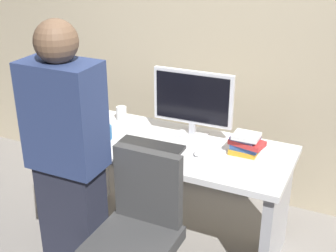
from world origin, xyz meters
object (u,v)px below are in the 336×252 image
Objects in this scene: cup_near_keyboard at (106,132)px; cup_by_monitor at (121,113)px; book_stack at (246,143)px; office_chair at (138,243)px; person_at_desk at (69,167)px; mouse at (199,152)px; desk at (171,173)px; keyboard at (151,145)px; monitor at (193,100)px.

cup_near_keyboard is 0.33m from cup_by_monitor.
book_stack is (0.97, -0.14, 0.02)m from cup_by_monitor.
person_at_desk reaches higher than office_chair.
cup_by_monitor reaches higher than mouse.
office_chair is 0.57m from person_at_desk.
office_chair reaches higher than book_stack.
desk is 0.56m from book_stack.
desk is 0.60m from cup_by_monitor.
mouse is at bearing 50.25° from person_at_desk.
keyboard is at bearing -164.97° from book_stack.
cup_by_monitor is at bearing 102.40° from person_at_desk.
desk is at bearing 98.05° from office_chair.
monitor is (0.07, 0.17, 0.48)m from desk.
cup_near_keyboard is at bearing -177.92° from keyboard.
monitor is (0.37, 0.86, 0.15)m from person_at_desk.
monitor reaches higher than cup_near_keyboard.
mouse is at bearing 2.45° from keyboard.
book_stack is (0.40, -0.10, -0.18)m from monitor.
cup_near_keyboard is (-0.50, -0.28, -0.21)m from monitor.
office_chair is at bearing -72.74° from keyboard.
desk is at bearing -171.67° from book_stack.
office_chair is 9.40× the size of mouse.
mouse is at bearing 4.18° from cup_near_keyboard.
book_stack is at bearing 44.27° from person_at_desk.
cup_near_keyboard is 0.95× the size of cup_by_monitor.
book_stack reaches higher than cup_by_monitor.
person_at_desk reaches higher than monitor.
monitor is 0.40m from keyboard.
desk is at bearing -23.25° from cup_by_monitor.
keyboard is 1.90× the size of book_stack.
keyboard is at bearing 4.00° from cup_near_keyboard.
desk is 16.53× the size of cup_near_keyboard.
book_stack is at bearing -14.65° from monitor.
cup_by_monitor is (-0.20, 0.90, -0.06)m from person_at_desk.
desk is at bearing 66.36° from person_at_desk.
keyboard is at bearing -124.25° from monitor.
monitor reaches higher than mouse.
cup_by_monitor reaches higher than desk.
office_chair is 10.00× the size of cup_near_keyboard.
person_at_desk is 1.08m from book_stack.
person_at_desk is at bearing -113.54° from monitor.
book_stack is (0.57, 0.15, 0.06)m from keyboard.
keyboard is 4.33× the size of cup_by_monitor.
cup_near_keyboard is at bearing 134.08° from office_chair.
book_stack is (0.77, 0.75, -0.03)m from person_at_desk.
person_at_desk is at bearing -113.64° from desk.
keyboard is (-0.18, -0.26, -0.25)m from monitor.
office_chair is 1.74× the size of monitor.
office_chair is at bearing 6.70° from person_at_desk.
cup_near_keyboard is at bearing -165.74° from desk.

